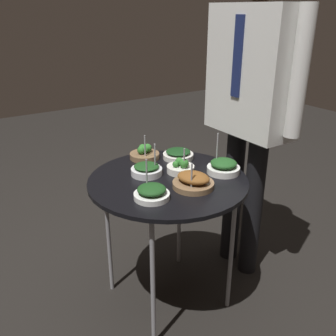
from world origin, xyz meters
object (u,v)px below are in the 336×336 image
(bowl_roast_far_rim, at_px, (193,181))
(bowl_broccoli_back_left, at_px, (144,154))
(bowl_spinach_mid_right, at_px, (152,192))
(bowl_spinach_center, at_px, (223,167))
(bowl_spinach_mid_left, at_px, (147,170))
(waiter_figure, at_px, (253,87))
(bowl_broccoli_front_right, at_px, (181,167))
(serving_cart, at_px, (168,187))
(bowl_spinach_front_left, at_px, (178,154))

(bowl_roast_far_rim, xyz_separation_m, bowl_broccoli_back_left, (-0.40, -0.01, -0.00))
(bowl_spinach_mid_right, distance_m, bowl_spinach_center, 0.40)
(bowl_spinach_mid_left, relative_size, waiter_figure, 0.09)
(bowl_spinach_mid_left, xyz_separation_m, bowl_broccoli_front_right, (0.06, 0.14, 0.00))
(bowl_spinach_mid_right, bearing_deg, serving_cart, 127.77)
(bowl_spinach_mid_left, height_order, waiter_figure, waiter_figure)
(bowl_spinach_mid_right, height_order, waiter_figure, waiter_figure)
(bowl_spinach_center, xyz_separation_m, waiter_figure, (-0.10, 0.25, 0.31))
(serving_cart, bearing_deg, bowl_broccoli_front_right, 105.59)
(serving_cart, bearing_deg, bowl_spinach_front_left, 134.92)
(bowl_broccoli_front_right, height_order, bowl_spinach_center, bowl_spinach_center)
(bowl_spinach_mid_left, distance_m, bowl_spinach_front_left, 0.25)
(bowl_broccoli_back_left, xyz_separation_m, bowl_spinach_front_left, (0.09, 0.14, -0.00))
(bowl_spinach_mid_left, bearing_deg, bowl_spinach_front_left, 110.22)
(bowl_spinach_front_left, distance_m, bowl_spinach_center, 0.27)
(serving_cart, bearing_deg, bowl_spinach_mid_right, -52.23)
(bowl_spinach_mid_left, xyz_separation_m, bowl_broccoli_back_left, (-0.18, 0.09, 0.00))
(bowl_broccoli_front_right, distance_m, bowl_spinach_front_left, 0.17)
(bowl_roast_far_rim, relative_size, waiter_figure, 0.11)
(bowl_spinach_mid_left, relative_size, bowl_roast_far_rim, 0.84)
(bowl_spinach_mid_left, distance_m, bowl_spinach_center, 0.35)
(waiter_figure, bearing_deg, bowl_spinach_mid_right, -77.76)
(bowl_spinach_mid_left, distance_m, bowl_broccoli_back_left, 0.20)
(bowl_spinach_front_left, bearing_deg, waiter_figure, 64.33)
(bowl_spinach_mid_left, bearing_deg, bowl_broccoli_front_right, 65.42)
(bowl_spinach_mid_left, relative_size, bowl_broccoli_front_right, 1.16)
(bowl_broccoli_front_right, bearing_deg, bowl_spinach_mid_left, -114.58)
(bowl_broccoli_back_left, height_order, bowl_spinach_front_left, bowl_broccoli_back_left)
(bowl_broccoli_back_left, height_order, bowl_spinach_center, bowl_spinach_center)
(waiter_figure, bearing_deg, bowl_roast_far_rim, -71.57)
(bowl_spinach_mid_left, bearing_deg, bowl_spinach_mid_right, -25.28)
(bowl_broccoli_front_right, bearing_deg, bowl_spinach_front_left, 149.28)
(bowl_spinach_mid_left, distance_m, waiter_figure, 0.64)
(bowl_spinach_mid_left, height_order, bowl_spinach_mid_right, bowl_spinach_mid_right)
(bowl_spinach_front_left, height_order, waiter_figure, waiter_figure)
(bowl_broccoli_front_right, bearing_deg, bowl_broccoli_back_left, -168.32)
(bowl_spinach_mid_left, distance_m, bowl_broccoli_front_right, 0.16)
(bowl_spinach_mid_right, height_order, bowl_broccoli_back_left, bowl_spinach_mid_right)
(bowl_spinach_mid_right, relative_size, bowl_spinach_center, 0.85)
(bowl_spinach_front_left, bearing_deg, serving_cart, -45.08)
(bowl_spinach_mid_left, bearing_deg, bowl_roast_far_rim, 23.88)
(bowl_broccoli_back_left, xyz_separation_m, bowl_spinach_center, (0.35, 0.21, 0.00))
(bowl_roast_far_rim, height_order, bowl_spinach_center, bowl_spinach_center)
(bowl_spinach_mid_right, distance_m, waiter_figure, 0.73)
(bowl_spinach_mid_right, bearing_deg, waiter_figure, 102.24)
(bowl_spinach_mid_right, bearing_deg, bowl_roast_far_rim, 87.03)
(waiter_figure, bearing_deg, bowl_spinach_front_left, -115.67)
(bowl_spinach_center, bearing_deg, bowl_roast_far_rim, -77.23)
(serving_cart, xyz_separation_m, bowl_spinach_mid_left, (-0.09, -0.06, 0.07))
(bowl_spinach_center, relative_size, waiter_figure, 0.11)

